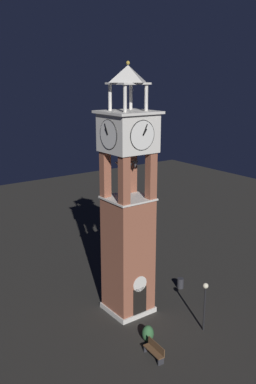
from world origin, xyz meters
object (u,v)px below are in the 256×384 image
(clock_tower, at_px, (128,216))
(park_bench, at_px, (155,350))
(lamp_post, at_px, (205,297))
(trash_bin, at_px, (180,283))

(clock_tower, xyz_separation_m, park_bench, (-1.90, -5.25, -6.54))
(clock_tower, height_order, lamp_post, clock_tower)
(park_bench, distance_m, trash_bin, 8.91)
(clock_tower, xyz_separation_m, lamp_post, (2.47, -4.96, -4.64))
(trash_bin, bearing_deg, lamp_post, -117.85)
(clock_tower, bearing_deg, trash_bin, 1.76)
(park_bench, height_order, lamp_post, lamp_post)
(clock_tower, distance_m, park_bench, 8.60)
(clock_tower, relative_size, lamp_post, 5.02)
(lamp_post, height_order, trash_bin, lamp_post)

